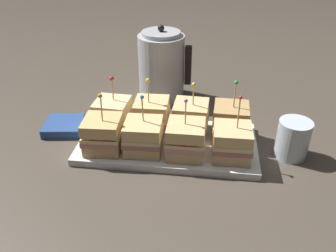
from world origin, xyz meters
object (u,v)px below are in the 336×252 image
(sandwich_front_center_left, at_px, (143,137))
(sandwich_back_far_right, at_px, (230,121))
(sandwich_back_center_right, at_px, (191,118))
(serving_platter, at_px, (168,143))
(sandwich_front_center_right, at_px, (186,140))
(kettle_steel, at_px, (162,66))
(drinking_glass, at_px, (293,140))
(napkin_stack, at_px, (64,126))
(sandwich_back_far_left, at_px, (113,114))
(sandwich_front_far_left, at_px, (103,134))
(sandwich_front_far_right, at_px, (232,142))
(sandwich_back_center_left, at_px, (152,115))

(sandwich_front_center_left, xyz_separation_m, sandwich_back_far_right, (0.21, 0.10, 0.00))
(sandwich_back_center_right, bearing_deg, serving_platter, -135.91)
(sandwich_front_center_right, bearing_deg, kettle_steel, 107.05)
(drinking_glass, relative_size, napkin_stack, 0.84)
(sandwich_front_center_left, xyz_separation_m, sandwich_back_far_left, (-0.10, 0.10, 0.00))
(sandwich_back_center_right, bearing_deg, sandwich_back_far_left, -179.46)
(serving_platter, relative_size, sandwich_back_far_left, 3.09)
(sandwich_front_far_left, bearing_deg, serving_platter, 20.12)
(sandwich_front_far_left, height_order, sandwich_front_far_right, sandwich_front_far_right)
(serving_platter, relative_size, drinking_glass, 4.69)
(sandwich_back_center_right, relative_size, napkin_stack, 1.27)
(sandwich_front_center_left, xyz_separation_m, napkin_stack, (-0.24, 0.10, -0.05))
(sandwich_front_far_right, relative_size, sandwich_back_center_right, 1.10)
(sandwich_back_center_left, distance_m, sandwich_back_center_right, 0.10)
(serving_platter, xyz_separation_m, sandwich_front_far_left, (-0.15, -0.05, 0.05))
(drinking_glass, bearing_deg, serving_platter, 179.50)
(sandwich_back_center_right, bearing_deg, sandwich_front_far_left, -152.39)
(sandwich_front_center_right, xyz_separation_m, sandwich_back_center_left, (-0.10, 0.11, 0.00))
(sandwich_back_far_left, xyz_separation_m, sandwich_back_center_right, (0.21, 0.00, 0.00))
(sandwich_front_far_left, distance_m, kettle_steel, 0.36)
(sandwich_front_far_left, xyz_separation_m, sandwich_front_center_left, (0.10, 0.01, -0.00))
(sandwich_front_far_left, bearing_deg, sandwich_back_center_left, 46.98)
(sandwich_front_center_right, relative_size, sandwich_back_center_right, 1.01)
(sandwich_front_center_left, distance_m, sandwich_back_center_left, 0.10)
(serving_platter, bearing_deg, napkin_stack, 171.19)
(sandwich_front_center_left, xyz_separation_m, drinking_glass, (0.36, 0.05, -0.01))
(sandwich_front_center_left, bearing_deg, sandwich_back_center_right, 43.63)
(sandwich_back_far_right, xyz_separation_m, napkin_stack, (-0.45, -0.00, -0.05))
(sandwich_front_center_right, distance_m, napkin_stack, 0.36)
(sandwich_front_far_left, xyz_separation_m, drinking_glass, (0.45, 0.05, -0.01))
(serving_platter, xyz_separation_m, sandwich_back_far_left, (-0.15, 0.05, 0.05))
(sandwich_back_center_right, bearing_deg, sandwich_front_far_right, -44.05)
(sandwich_back_center_right, bearing_deg, drinking_glass, -12.12)
(sandwich_front_far_left, xyz_separation_m, sandwich_back_far_right, (0.30, 0.10, 0.00))
(sandwich_front_far_left, relative_size, napkin_stack, 1.33)
(sandwich_back_center_right, xyz_separation_m, kettle_steel, (-0.11, 0.24, 0.05))
(sandwich_front_far_left, xyz_separation_m, sandwich_front_far_right, (0.31, 0.01, -0.00))
(sandwich_front_center_left, xyz_separation_m, sandwich_back_center_right, (0.11, 0.10, 0.00))
(sandwich_front_far_left, height_order, sandwich_front_center_right, sandwich_front_far_left)
(serving_platter, distance_m, sandwich_back_center_right, 0.09)
(serving_platter, relative_size, sandwich_back_far_right, 2.90)
(sandwich_front_far_left, xyz_separation_m, sandwich_front_center_right, (0.20, 0.00, -0.00))
(sandwich_front_far_left, height_order, drinking_glass, sandwich_front_far_left)
(sandwich_front_far_left, bearing_deg, sandwich_back_center_right, 27.61)
(kettle_steel, relative_size, napkin_stack, 2.05)
(sandwich_back_center_right, xyz_separation_m, sandwich_back_far_right, (0.10, -0.00, 0.00))
(sandwich_back_far_left, height_order, sandwich_back_center_left, sandwich_back_center_left)
(sandwich_front_center_left, height_order, sandwich_back_far_right, sandwich_back_far_right)
(sandwich_back_center_right, height_order, kettle_steel, kettle_steel)
(kettle_steel, bearing_deg, sandwich_back_center_left, -88.47)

